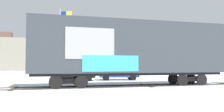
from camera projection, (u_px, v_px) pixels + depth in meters
name	position (u px, v px, depth m)	size (l,w,h in m)	color
ground_plane	(149.00, 86.00, 17.23)	(260.00, 260.00, 0.00)	silver
track	(118.00, 86.00, 16.65)	(60.02, 3.67, 0.08)	#4C4742
freight_car	(132.00, 49.00, 17.04)	(14.94, 3.30, 5.08)	#33383D
flagpole	(62.00, 35.00, 25.51)	(1.37, 0.59, 8.04)	silver
hillside	(78.00, 57.00, 89.38)	(130.67, 42.40, 14.62)	gray
parked_car_black	(74.00, 73.00, 23.19)	(4.23, 2.24, 1.61)	black
parked_car_blue	(118.00, 72.00, 24.31)	(4.38, 2.29, 1.71)	navy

